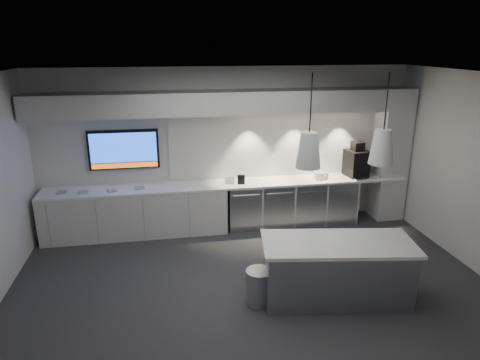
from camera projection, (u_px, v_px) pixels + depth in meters
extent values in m
plane|color=#313134|center=(253.00, 288.00, 6.22)|extent=(7.00, 7.00, 0.00)
plane|color=black|center=(256.00, 77.00, 5.30)|extent=(7.00, 7.00, 0.00)
plane|color=silver|center=(227.00, 148.00, 8.10)|extent=(7.00, 0.00, 7.00)
plane|color=silver|center=(318.00, 293.00, 3.42)|extent=(7.00, 0.00, 7.00)
cube|color=white|center=(230.00, 184.00, 7.99)|extent=(6.80, 0.65, 0.04)
cube|color=silver|center=(136.00, 213.00, 7.84)|extent=(3.30, 0.63, 0.86)
cube|color=#9B9EA4|center=(243.00, 206.00, 8.17)|extent=(0.60, 0.61, 0.85)
cube|color=#9B9EA4|center=(275.00, 204.00, 8.28)|extent=(0.60, 0.61, 0.85)
cube|color=#9B9EA4|center=(306.00, 202.00, 8.38)|extent=(0.60, 0.61, 0.85)
cube|color=#9B9EA4|center=(337.00, 200.00, 8.48)|extent=(0.60, 0.61, 0.85)
cube|color=silver|center=(289.00, 143.00, 8.27)|extent=(4.60, 0.03, 1.30)
cube|color=silver|center=(229.00, 102.00, 7.55)|extent=(6.90, 0.60, 0.40)
cube|color=silver|center=(390.00, 155.00, 8.41)|extent=(0.55, 0.55, 2.60)
cube|color=black|center=(124.00, 149.00, 7.72)|extent=(1.25, 0.06, 0.72)
cube|color=blue|center=(123.00, 148.00, 7.68)|extent=(1.17, 0.00, 0.54)
cube|color=#C4510B|center=(125.00, 165.00, 7.78)|extent=(1.17, 0.00, 0.09)
cube|color=#9B9EA4|center=(336.00, 272.00, 5.85)|extent=(2.03, 1.06, 0.81)
cube|color=white|center=(338.00, 244.00, 5.72)|extent=(2.14, 1.17, 0.05)
cylinder|color=#9B9EA4|center=(259.00, 287.00, 5.79)|extent=(0.42, 0.42, 0.50)
cube|color=black|center=(356.00, 163.00, 8.35)|extent=(0.42, 0.46, 0.51)
cube|color=black|center=(358.00, 146.00, 8.24)|extent=(0.23, 0.23, 0.17)
cube|color=#9B9EA4|center=(360.00, 178.00, 8.21)|extent=(0.30, 0.23, 0.03)
cube|color=black|center=(241.00, 180.00, 7.89)|extent=(0.14, 0.04, 0.18)
cube|color=white|center=(230.00, 180.00, 7.93)|extent=(0.18, 0.06, 0.14)
cube|color=#959595|center=(61.00, 192.00, 7.47)|extent=(0.17, 0.17, 0.02)
cube|color=#959595|center=(83.00, 192.00, 7.46)|extent=(0.18, 0.18, 0.02)
cube|color=#959595|center=(112.00, 190.00, 7.55)|extent=(0.20, 0.20, 0.02)
cube|color=#959595|center=(139.00, 188.00, 7.68)|extent=(0.20, 0.20, 0.02)
cone|color=silver|center=(309.00, 150.00, 5.24)|extent=(0.31, 0.31, 0.45)
cylinder|color=black|center=(311.00, 103.00, 5.06)|extent=(0.02, 0.02, 0.70)
cone|color=silver|center=(382.00, 147.00, 5.40)|extent=(0.31, 0.31, 0.45)
cylinder|color=black|center=(387.00, 101.00, 5.22)|extent=(0.02, 0.02, 0.70)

